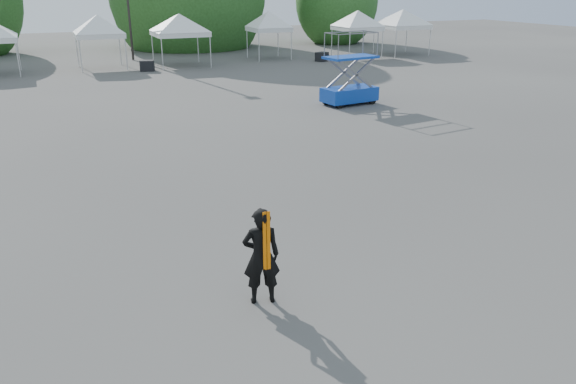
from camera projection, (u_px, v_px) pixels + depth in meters
name	position (u px, v px, depth m)	size (l,w,h in m)	color
ground	(236.00, 251.00, 11.47)	(120.00, 120.00, 0.00)	#474442
tree_far_e	(337.00, 1.00, 50.23)	(3.84, 3.84, 5.84)	#382314
tent_e	(97.00, 19.00, 35.09)	(4.11, 4.11, 3.88)	silver
tent_f	(179.00, 18.00, 36.18)	(4.69, 4.69, 3.88)	silver
tent_g	(269.00, 15.00, 39.70)	(3.76, 3.76, 3.88)	silver
tent_h	(358.00, 14.00, 40.55)	(4.12, 4.12, 3.88)	silver
tent_extra_8	(403.00, 13.00, 42.18)	(4.57, 4.57, 3.88)	silver
man	(261.00, 256.00, 9.37)	(0.71, 0.55, 1.72)	black
scissor_lift	(350.00, 69.00, 24.86)	(2.59, 1.55, 3.16)	#0D4CAB
crate_mid	(147.00, 66.00, 34.95)	(0.84, 0.66, 0.66)	black
crate_east	(322.00, 57.00, 39.34)	(0.81, 0.63, 0.63)	black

